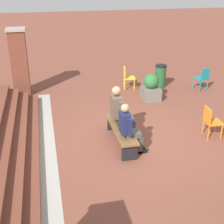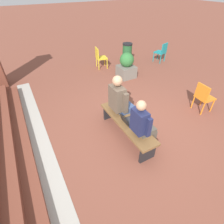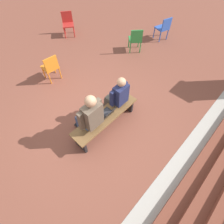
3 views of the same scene
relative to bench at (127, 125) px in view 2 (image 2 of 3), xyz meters
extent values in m
plane|color=brown|center=(0.09, -0.28, -0.35)|extent=(60.00, 60.00, 0.00)
cube|color=#A8A399|center=(0.00, 1.86, -0.35)|extent=(7.98, 0.40, 0.01)
cube|color=brown|center=(0.00, 2.66, -0.28)|extent=(7.18, 1.20, 0.15)
cube|color=brown|center=(0.00, 0.00, 0.07)|extent=(1.80, 0.44, 0.05)
cube|color=black|center=(-0.80, 0.00, -0.15)|extent=(0.06, 0.37, 0.40)
cube|color=black|center=(0.80, 0.00, -0.15)|extent=(0.06, 0.37, 0.40)
cube|color=#4C473D|center=(-0.47, -0.16, 0.15)|extent=(0.31, 0.36, 0.13)
cube|color=#4C473D|center=(-0.55, -0.34, -0.13)|extent=(0.10, 0.11, 0.45)
cube|color=black|center=(-0.55, -0.39, -0.32)|extent=(0.10, 0.22, 0.06)
cube|color=#4C473D|center=(-0.39, -0.34, -0.13)|extent=(0.10, 0.11, 0.45)
cube|color=black|center=(-0.39, -0.39, -0.32)|extent=(0.10, 0.22, 0.06)
cube|color=#1E2347|center=(-0.47, 0.04, 0.46)|extent=(0.34, 0.22, 0.50)
cube|color=navy|center=(-0.47, -0.07, 0.43)|extent=(0.04, 0.01, 0.30)
cube|color=#1E2347|center=(-0.69, -0.02, 0.45)|extent=(0.08, 0.09, 0.43)
cube|color=#1E2347|center=(-0.26, -0.02, 0.45)|extent=(0.08, 0.09, 0.43)
sphere|color=tan|center=(-0.47, 0.04, 0.84)|extent=(0.20, 0.20, 0.20)
cube|color=#384C75|center=(0.39, -0.19, 0.16)|extent=(0.35, 0.41, 0.14)
cube|color=#384C75|center=(0.30, -0.39, -0.13)|extent=(0.11, 0.12, 0.45)
cube|color=black|center=(0.30, -0.45, -0.32)|extent=(0.11, 0.25, 0.07)
cube|color=#384C75|center=(0.48, -0.39, -0.13)|extent=(0.11, 0.12, 0.45)
cube|color=black|center=(0.48, -0.45, -0.32)|extent=(0.11, 0.25, 0.07)
cube|color=brown|center=(0.39, 0.04, 0.52)|extent=(0.39, 0.25, 0.58)
cube|color=brown|center=(0.14, -0.03, 0.50)|extent=(0.09, 0.10, 0.49)
cube|color=brown|center=(0.64, -0.03, 0.50)|extent=(0.09, 0.10, 0.49)
sphere|color=tan|center=(0.39, 0.04, 0.95)|extent=(0.23, 0.23, 0.23)
cube|color=black|center=(-0.04, -0.04, 0.11)|extent=(0.32, 0.22, 0.02)
cube|color=#2D2D33|center=(-0.04, -0.05, 0.12)|extent=(0.29, 0.15, 0.00)
cube|color=black|center=(-0.04, 0.10, 0.21)|extent=(0.32, 0.07, 0.19)
cube|color=#33519E|center=(-0.04, 0.09, 0.21)|extent=(0.28, 0.06, 0.17)
cube|color=gold|center=(3.97, -1.32, 0.07)|extent=(0.49, 0.49, 0.04)
cube|color=gold|center=(4.00, -1.13, 0.29)|extent=(0.40, 0.11, 0.40)
cylinder|color=gold|center=(3.76, -1.46, -0.15)|extent=(0.04, 0.04, 0.40)
cylinder|color=gold|center=(4.11, -1.52, -0.15)|extent=(0.04, 0.04, 0.40)
cylinder|color=gold|center=(3.82, -1.11, -0.15)|extent=(0.04, 0.04, 0.40)
cylinder|color=gold|center=(4.18, -1.17, -0.15)|extent=(0.04, 0.04, 0.40)
cube|color=orange|center=(-0.16, -2.47, 0.07)|extent=(0.45, 0.45, 0.04)
cube|color=orange|center=(-0.14, -2.28, 0.29)|extent=(0.40, 0.07, 0.40)
cylinder|color=orange|center=(-0.35, -2.63, -0.15)|extent=(0.04, 0.04, 0.40)
cylinder|color=orange|center=(0.01, -2.66, -0.15)|extent=(0.04, 0.04, 0.40)
cylinder|color=orange|center=(-0.32, -2.27, -0.15)|extent=(0.04, 0.04, 0.40)
cylinder|color=orange|center=(0.04, -2.30, -0.15)|extent=(0.04, 0.04, 0.40)
cube|color=teal|center=(3.33, -3.91, 0.07)|extent=(0.52, 0.52, 0.04)
cube|color=teal|center=(3.14, -3.96, 0.29)|extent=(0.15, 0.39, 0.40)
cylinder|color=teal|center=(3.55, -4.03, -0.15)|extent=(0.04, 0.04, 0.40)
cylinder|color=teal|center=(3.45, -3.68, -0.15)|extent=(0.04, 0.04, 0.40)
cylinder|color=teal|center=(3.21, -4.13, -0.15)|extent=(0.04, 0.04, 0.40)
cylinder|color=teal|center=(3.10, -3.79, -0.15)|extent=(0.04, 0.04, 0.40)
cube|color=#6B665B|center=(2.70, -1.73, -0.13)|extent=(0.60, 0.60, 0.44)
sphere|color=#2D6B33|center=(2.70, -1.73, 0.33)|extent=(0.52, 0.52, 0.52)
cylinder|color=#23562D|center=(3.89, -2.52, 0.05)|extent=(0.40, 0.40, 0.80)
cylinder|color=black|center=(3.89, -2.52, 0.48)|extent=(0.42, 0.42, 0.06)
camera|label=1|loc=(-6.78, 1.76, 3.68)|focal=50.00mm
camera|label=2|loc=(-2.48, 1.76, 2.67)|focal=28.00mm
camera|label=3|loc=(1.64, 1.76, 3.35)|focal=28.00mm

